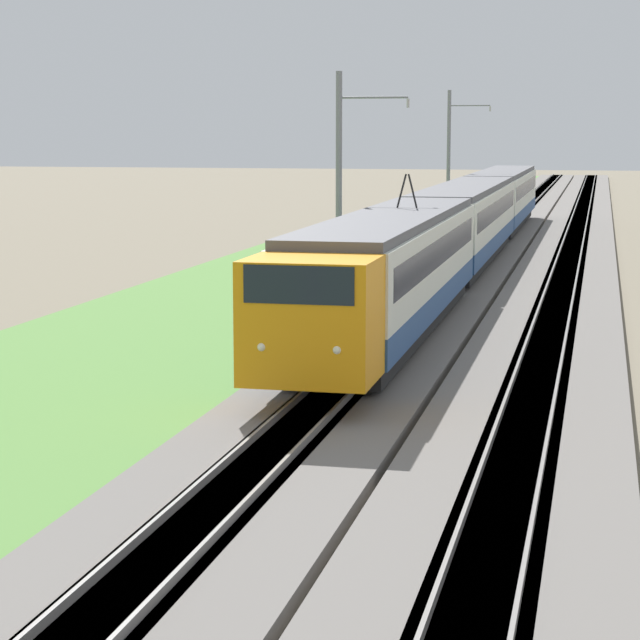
# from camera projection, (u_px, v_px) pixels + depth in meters

# --- Properties ---
(ballast_main) EXTENTS (240.00, 4.40, 0.30)m
(ballast_main) POSITION_uv_depth(u_px,v_px,m) (462.00, 270.00, 55.89)
(ballast_main) COLOR slate
(ballast_main) RESTS_ON ground
(ballast_adjacent) EXTENTS (240.00, 4.40, 0.30)m
(ballast_adjacent) POSITION_uv_depth(u_px,v_px,m) (566.00, 273.00, 54.90)
(ballast_adjacent) COLOR slate
(ballast_adjacent) RESTS_ON ground
(track_main) EXTENTS (240.00, 1.57, 0.45)m
(track_main) POSITION_uv_depth(u_px,v_px,m) (462.00, 270.00, 55.89)
(track_main) COLOR #4C4238
(track_main) RESTS_ON ground
(track_adjacent) EXTENTS (240.00, 1.57, 0.45)m
(track_adjacent) POSITION_uv_depth(u_px,v_px,m) (566.00, 272.00, 54.90)
(track_adjacent) COLOR #4C4238
(track_adjacent) RESTS_ON ground
(grass_verge) EXTENTS (240.00, 11.16, 0.12)m
(grass_verge) POSITION_uv_depth(u_px,v_px,m) (315.00, 268.00, 57.37)
(grass_verge) COLOR #5B8E42
(grass_verge) RESTS_ON ground
(passenger_train) EXTENTS (64.54, 2.94, 5.00)m
(passenger_train) POSITION_uv_depth(u_px,v_px,m) (466.00, 219.00, 57.02)
(passenger_train) COLOR orange
(passenger_train) RESTS_ON ground
(catenary_mast_mid) EXTENTS (0.22, 2.56, 8.37)m
(catenary_mast_mid) POSITION_uv_depth(u_px,v_px,m) (341.00, 189.00, 43.32)
(catenary_mast_mid) COLOR slate
(catenary_mast_mid) RESTS_ON ground
(catenary_mast_far) EXTENTS (0.22, 2.56, 8.70)m
(catenary_mast_far) POSITION_uv_depth(u_px,v_px,m) (449.00, 162.00, 73.92)
(catenary_mast_far) COLOR slate
(catenary_mast_far) RESTS_ON ground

